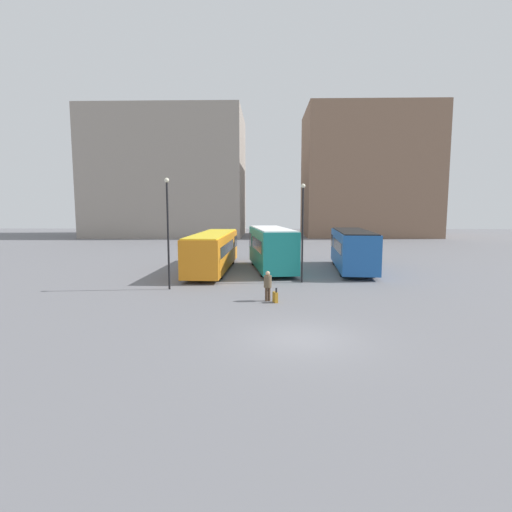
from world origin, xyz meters
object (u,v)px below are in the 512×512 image
object	(u,v)px
suitcase	(275,297)
traveler	(268,283)
lamp_post_0	(303,226)
bus_1	(271,247)
lamp_post_1	(168,226)
bus_2	(352,249)
bus_0	(213,250)

from	to	relation	value
suitcase	traveler	bearing A→B (deg)	28.94
traveler	lamp_post_0	world-z (taller)	lamp_post_0
bus_1	lamp_post_1	size ratio (longest dim) A/B	1.46
bus_2	lamp_post_0	bearing A→B (deg)	145.26
traveler	lamp_post_1	size ratio (longest dim) A/B	0.24
bus_1	suitcase	bearing A→B (deg)	172.42
bus_0	traveler	size ratio (longest dim) A/B	7.70
bus_2	lamp_post_0	world-z (taller)	lamp_post_0
bus_1	lamp_post_1	bearing A→B (deg)	132.70
bus_2	suitcase	bearing A→B (deg)	155.00
bus_1	traveler	world-z (taller)	bus_1
bus_1	bus_2	world-z (taller)	bus_1
bus_0	suitcase	bearing A→B (deg)	-155.21
suitcase	lamp_post_0	world-z (taller)	lamp_post_0
bus_2	traveler	size ratio (longest dim) A/B	6.35
lamp_post_1	bus_1	bearing A→B (deg)	50.70
bus_1	lamp_post_1	world-z (taller)	lamp_post_1
bus_0	lamp_post_1	xyz separation A→B (m)	(-1.69, -7.51, 2.23)
bus_0	traveler	distance (m)	11.26
bus_2	suitcase	distance (m)	12.80
suitcase	lamp_post_1	distance (m)	7.95
bus_0	bus_2	bearing A→B (deg)	-86.99
lamp_post_0	traveler	bearing A→B (deg)	-113.11
bus_0	bus_1	xyz separation A→B (m)	(4.56, 0.12, 0.19)
suitcase	lamp_post_0	size ratio (longest dim) A/B	0.12
bus_1	bus_2	distance (m)	6.39
traveler	lamp_post_1	world-z (taller)	lamp_post_1
bus_0	bus_1	bearing A→B (deg)	-87.03
bus_1	bus_2	bearing A→B (deg)	-96.40
bus_2	traveler	world-z (taller)	bus_2
bus_0	traveler	world-z (taller)	bus_0
bus_0	bus_1	world-z (taller)	bus_1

